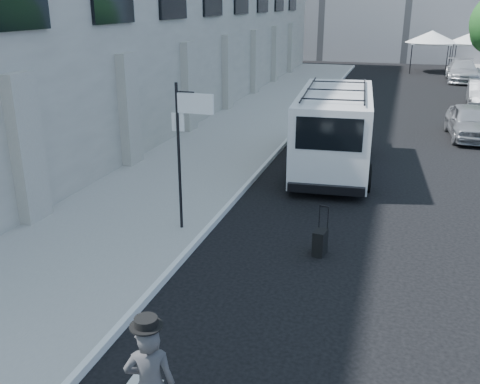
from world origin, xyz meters
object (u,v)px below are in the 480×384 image
Objects in this scene: parked_car_a at (470,122)px; parked_car_c at (462,71)px; suitcase at (320,242)px; cargo_van at (334,129)px.

parked_car_a is 0.80× the size of parked_car_c.
cargo_van is at bearing 104.54° from suitcase.
parked_car_a reaches higher than suitcase.
cargo_van reaches higher than suitcase.
parked_car_c is at bearing 71.42° from cargo_van.
suitcase is 13.25m from parked_car_a.
cargo_van is (-0.63, 6.76, 1.04)m from suitcase.
suitcase is 6.87m from cargo_van.
parked_car_c reaches higher than suitcase.
parked_car_a is (4.82, 5.80, -0.65)m from cargo_van.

